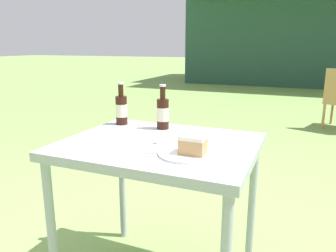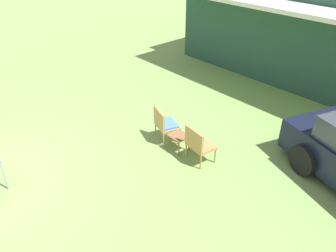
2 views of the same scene
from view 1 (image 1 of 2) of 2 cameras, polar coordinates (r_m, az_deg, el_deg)
cabin_building at (r=11.50m, az=26.64°, el=14.70°), size 8.21×4.73×3.19m
patio_table at (r=1.49m, az=-1.50°, el=-5.74°), size 0.84×0.68×0.74m
cake_on_plate at (r=1.28m, az=3.81°, el=-3.98°), size 0.22×0.22×0.08m
cola_bottle_near at (r=1.67m, az=-0.92°, el=2.34°), size 0.06×0.06×0.23m
cola_bottle_far at (r=1.78m, az=-8.12°, el=2.95°), size 0.06×0.06×0.23m
fork at (r=1.30m, az=-0.27°, el=-4.78°), size 0.19×0.09×0.01m
loose_bottle_cap at (r=1.43m, az=-2.12°, el=-2.89°), size 0.03×0.03×0.01m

